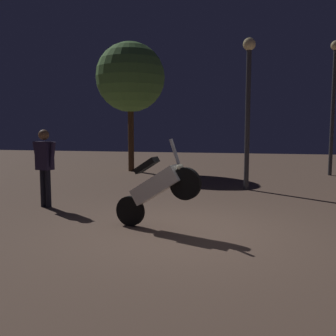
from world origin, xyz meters
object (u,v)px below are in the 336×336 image
at_px(streetlamp_near, 248,93).
at_px(person_rider_beside, 45,161).
at_px(streetlamp_far, 334,91).
at_px(motorcycle_white_foreground, 156,188).

bearing_deg(streetlamp_near, person_rider_beside, -143.05).
xyz_separation_m(person_rider_beside, streetlamp_near, (4.50, 3.38, 1.73)).
relative_size(streetlamp_near, streetlamp_far, 0.87).
distance_m(streetlamp_near, streetlamp_far, 5.06).
height_order(motorcycle_white_foreground, streetlamp_near, streetlamp_near).
height_order(motorcycle_white_foreground, streetlamp_far, streetlamp_far).
height_order(person_rider_beside, streetlamp_near, streetlamp_near).
relative_size(person_rider_beside, streetlamp_far, 0.36).
xyz_separation_m(motorcycle_white_foreground, person_rider_beside, (-2.92, 1.32, 0.32)).
distance_m(motorcycle_white_foreground, person_rider_beside, 3.22).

